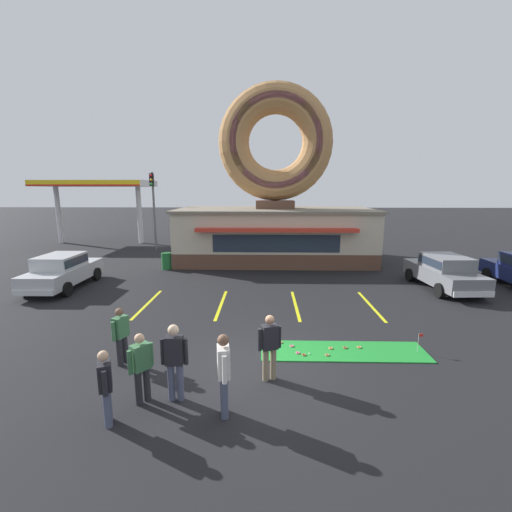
{
  "coord_description": "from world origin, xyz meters",
  "views": [
    {
      "loc": [
        0.22,
        -8.13,
        4.57
      ],
      "look_at": [
        -0.11,
        5.0,
        2.0
      ],
      "focal_mm": 24.0,
      "sensor_mm": 36.0,
      "label": 1
    }
  ],
  "objects_px": {
    "car_grey": "(444,271)",
    "pedestrian_beanie_man": "(270,345)",
    "putting_flag_pin": "(420,338)",
    "car_silver": "(62,270)",
    "pedestrian_hooded_kid": "(175,359)",
    "golf_ball": "(309,354)",
    "pedestrian_blue_sweater_man": "(224,371)",
    "trash_bin": "(166,261)",
    "traffic_light_pole": "(153,201)",
    "pedestrian_crossing_woman": "(106,384)",
    "pedestrian_leather_jacket_man": "(121,334)",
    "pedestrian_clipboard_woman": "(141,365)"
  },
  "relations": [
    {
      "from": "golf_ball",
      "to": "pedestrian_blue_sweater_man",
      "type": "relative_size",
      "value": 0.02
    },
    {
      "from": "putting_flag_pin",
      "to": "pedestrian_blue_sweater_man",
      "type": "relative_size",
      "value": 0.31
    },
    {
      "from": "car_grey",
      "to": "golf_ball",
      "type": "bearing_deg",
      "value": -136.51
    },
    {
      "from": "pedestrian_clipboard_woman",
      "to": "pedestrian_beanie_man",
      "type": "height_order",
      "value": "pedestrian_beanie_man"
    },
    {
      "from": "car_grey",
      "to": "pedestrian_hooded_kid",
      "type": "xyz_separation_m",
      "value": [
        -10.24,
        -8.82,
        0.11
      ]
    },
    {
      "from": "pedestrian_clipboard_woman",
      "to": "pedestrian_crossing_woman",
      "type": "height_order",
      "value": "pedestrian_clipboard_woman"
    },
    {
      "from": "putting_flag_pin",
      "to": "pedestrian_hooded_kid",
      "type": "bearing_deg",
      "value": -159.41
    },
    {
      "from": "car_silver",
      "to": "pedestrian_beanie_man",
      "type": "bearing_deg",
      "value": -38.75
    },
    {
      "from": "pedestrian_beanie_man",
      "to": "traffic_light_pole",
      "type": "height_order",
      "value": "traffic_light_pole"
    },
    {
      "from": "golf_ball",
      "to": "car_grey",
      "type": "relative_size",
      "value": 0.01
    },
    {
      "from": "traffic_light_pole",
      "to": "putting_flag_pin",
      "type": "bearing_deg",
      "value": -52.07
    },
    {
      "from": "pedestrian_leather_jacket_man",
      "to": "pedestrian_crossing_woman",
      "type": "distance_m",
      "value": 2.45
    },
    {
      "from": "putting_flag_pin",
      "to": "pedestrian_blue_sweater_man",
      "type": "distance_m",
      "value": 5.96
    },
    {
      "from": "pedestrian_blue_sweater_man",
      "to": "pedestrian_hooded_kid",
      "type": "height_order",
      "value": "pedestrian_blue_sweater_man"
    },
    {
      "from": "putting_flag_pin",
      "to": "pedestrian_clipboard_woman",
      "type": "distance_m",
      "value": 7.46
    },
    {
      "from": "golf_ball",
      "to": "pedestrian_beanie_man",
      "type": "relative_size",
      "value": 0.03
    },
    {
      "from": "pedestrian_clipboard_woman",
      "to": "car_grey",
      "type": "bearing_deg",
      "value": 39.2
    },
    {
      "from": "car_silver",
      "to": "traffic_light_pole",
      "type": "height_order",
      "value": "traffic_light_pole"
    },
    {
      "from": "pedestrian_crossing_woman",
      "to": "trash_bin",
      "type": "relative_size",
      "value": 1.59
    },
    {
      "from": "putting_flag_pin",
      "to": "car_silver",
      "type": "relative_size",
      "value": 0.12
    },
    {
      "from": "pedestrian_clipboard_woman",
      "to": "pedestrian_crossing_woman",
      "type": "bearing_deg",
      "value": -122.3
    },
    {
      "from": "car_grey",
      "to": "pedestrian_blue_sweater_man",
      "type": "relative_size",
      "value": 2.64
    },
    {
      "from": "car_silver",
      "to": "pedestrian_crossing_woman",
      "type": "bearing_deg",
      "value": -55.77
    },
    {
      "from": "car_grey",
      "to": "pedestrian_blue_sweater_man",
      "type": "bearing_deg",
      "value": -134.44
    },
    {
      "from": "pedestrian_leather_jacket_man",
      "to": "pedestrian_beanie_man",
      "type": "bearing_deg",
      "value": -9.91
    },
    {
      "from": "putting_flag_pin",
      "to": "car_grey",
      "type": "bearing_deg",
      "value": 58.73
    },
    {
      "from": "pedestrian_blue_sweater_man",
      "to": "pedestrian_clipboard_woman",
      "type": "xyz_separation_m",
      "value": [
        -1.82,
        0.38,
        -0.11
      ]
    },
    {
      "from": "putting_flag_pin",
      "to": "traffic_light_pole",
      "type": "relative_size",
      "value": 0.09
    },
    {
      "from": "pedestrian_clipboard_woman",
      "to": "trash_bin",
      "type": "bearing_deg",
      "value": 103.63
    },
    {
      "from": "pedestrian_clipboard_woman",
      "to": "trash_bin",
      "type": "xyz_separation_m",
      "value": [
        -3.06,
        12.6,
        -0.38
      ]
    },
    {
      "from": "putting_flag_pin",
      "to": "pedestrian_hooded_kid",
      "type": "xyz_separation_m",
      "value": [
        -6.33,
        -2.38,
        0.54
      ]
    },
    {
      "from": "pedestrian_leather_jacket_man",
      "to": "pedestrian_clipboard_woman",
      "type": "bearing_deg",
      "value": -55.65
    },
    {
      "from": "golf_ball",
      "to": "pedestrian_leather_jacket_man",
      "type": "xyz_separation_m",
      "value": [
        -5.02,
        -0.59,
        0.8
      ]
    },
    {
      "from": "trash_bin",
      "to": "traffic_light_pole",
      "type": "height_order",
      "value": "traffic_light_pole"
    },
    {
      "from": "traffic_light_pole",
      "to": "trash_bin",
      "type": "bearing_deg",
      "value": -67.3
    },
    {
      "from": "car_grey",
      "to": "pedestrian_beanie_man",
      "type": "relative_size",
      "value": 2.81
    },
    {
      "from": "car_grey",
      "to": "pedestrian_hooded_kid",
      "type": "relative_size",
      "value": 2.64
    },
    {
      "from": "pedestrian_hooded_kid",
      "to": "pedestrian_blue_sweater_man",
      "type": "bearing_deg",
      "value": -23.22
    },
    {
      "from": "golf_ball",
      "to": "pedestrian_beanie_man",
      "type": "bearing_deg",
      "value": -131.93
    },
    {
      "from": "pedestrian_leather_jacket_man",
      "to": "trash_bin",
      "type": "xyz_separation_m",
      "value": [
        -1.93,
        10.94,
        -0.35
      ]
    },
    {
      "from": "pedestrian_leather_jacket_man",
      "to": "car_grey",
      "type": "bearing_deg",
      "value": 31.07
    },
    {
      "from": "pedestrian_blue_sweater_man",
      "to": "pedestrian_clipboard_woman",
      "type": "relative_size",
      "value": 1.11
    },
    {
      "from": "pedestrian_leather_jacket_man",
      "to": "pedestrian_beanie_man",
      "type": "height_order",
      "value": "pedestrian_beanie_man"
    },
    {
      "from": "putting_flag_pin",
      "to": "pedestrian_crossing_woman",
      "type": "relative_size",
      "value": 0.36
    },
    {
      "from": "pedestrian_blue_sweater_man",
      "to": "traffic_light_pole",
      "type": "xyz_separation_m",
      "value": [
        -7.41,
        19.06,
        2.73
      ]
    },
    {
      "from": "pedestrian_clipboard_woman",
      "to": "pedestrian_blue_sweater_man",
      "type": "bearing_deg",
      "value": -11.87
    },
    {
      "from": "trash_bin",
      "to": "pedestrian_crossing_woman",
      "type": "bearing_deg",
      "value": -78.91
    },
    {
      "from": "golf_ball",
      "to": "trash_bin",
      "type": "xyz_separation_m",
      "value": [
        -6.95,
        10.36,
        0.45
      ]
    },
    {
      "from": "pedestrian_hooded_kid",
      "to": "pedestrian_leather_jacket_man",
      "type": "distance_m",
      "value": 2.4
    },
    {
      "from": "car_silver",
      "to": "traffic_light_pole",
      "type": "relative_size",
      "value": 0.79
    }
  ]
}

